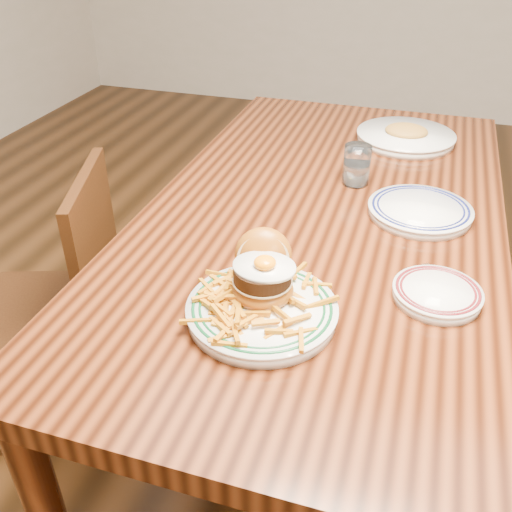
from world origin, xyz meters
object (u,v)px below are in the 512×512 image
(table, at_px, (322,239))
(main_plate, at_px, (262,296))
(chair_left, at_px, (66,300))
(side_plate, at_px, (437,293))

(table, xyz_separation_m, main_plate, (-0.03, -0.44, 0.12))
(table, relative_size, chair_left, 1.96)
(table, bearing_deg, main_plate, -93.67)
(main_plate, height_order, side_plate, main_plate)
(table, height_order, side_plate, side_plate)
(table, height_order, main_plate, main_plate)
(chair_left, height_order, side_plate, chair_left)
(main_plate, relative_size, side_plate, 1.69)
(chair_left, distance_m, side_plate, 1.03)
(side_plate, bearing_deg, chair_left, -175.00)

